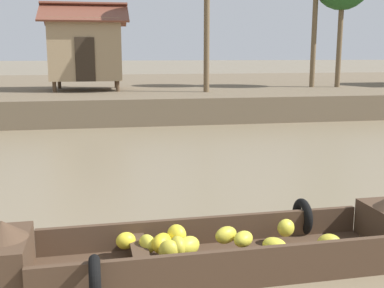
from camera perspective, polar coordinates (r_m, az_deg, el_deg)
name	(u,v)px	position (r m, az deg, el deg)	size (l,w,h in m)	color
ground_plane	(107,163)	(11.66, -10.14, -2.28)	(300.00, 300.00, 0.00)	#7A6B51
riverbank_strip	(105,92)	(26.99, -10.41, 6.18)	(160.00, 20.00, 0.98)	brown
banana_boat	(215,248)	(5.97, 2.75, -12.31)	(5.45, 1.94, 0.81)	#473323
stilt_house_mid_left	(86,48)	(21.78, -12.58, 11.12)	(3.70, 3.20, 3.76)	#4C3826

